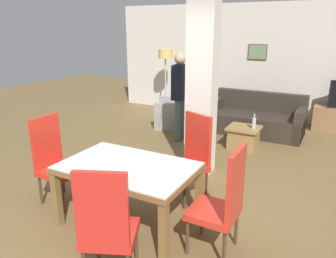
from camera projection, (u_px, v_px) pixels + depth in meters
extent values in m
plane|color=brown|center=(130.00, 222.00, 3.81)|extent=(18.00, 18.00, 0.00)
cube|color=silver|center=(253.00, 62.00, 7.79)|extent=(7.20, 0.06, 2.70)
cube|color=brown|center=(257.00, 52.00, 7.63)|extent=(0.44, 0.02, 0.36)
cube|color=gray|center=(257.00, 52.00, 7.62)|extent=(0.40, 0.01, 0.32)
cube|color=silver|center=(202.00, 85.00, 4.77)|extent=(0.41, 0.29, 2.70)
cube|color=brown|center=(102.00, 185.00, 3.23)|extent=(1.47, 0.06, 0.06)
cube|color=brown|center=(149.00, 155.00, 3.97)|extent=(1.47, 0.06, 0.06)
cube|color=brown|center=(79.00, 157.00, 3.92)|extent=(0.06, 0.82, 0.06)
cube|color=brown|center=(186.00, 182.00, 3.28)|extent=(0.06, 0.82, 0.06)
cube|color=silver|center=(128.00, 165.00, 3.59)|extent=(1.45, 0.92, 0.01)
cube|color=brown|center=(57.00, 199.00, 3.66)|extent=(0.08, 0.08, 0.65)
cube|color=brown|center=(164.00, 234.00, 3.05)|extent=(0.08, 0.08, 0.65)
cube|color=brown|center=(105.00, 171.00, 4.37)|extent=(0.08, 0.08, 0.65)
cube|color=brown|center=(199.00, 195.00, 3.76)|extent=(0.08, 0.08, 0.65)
cube|color=red|center=(110.00, 234.00, 2.89)|extent=(0.61, 0.61, 0.07)
cube|color=red|center=(102.00, 210.00, 2.59)|extent=(0.42, 0.22, 0.66)
cylinder|color=#4B3220|center=(97.00, 241.00, 3.16)|extent=(0.04, 0.04, 0.39)
cylinder|color=#4B3220|center=(136.00, 243.00, 3.13)|extent=(0.04, 0.04, 0.39)
cube|color=red|center=(186.00, 169.00, 4.21)|extent=(0.60, 0.60, 0.07)
cube|color=red|center=(198.00, 139.00, 4.23)|extent=(0.42, 0.21, 0.66)
cylinder|color=#4B3220|center=(185.00, 195.00, 4.03)|extent=(0.04, 0.04, 0.39)
cylinder|color=#4B3220|center=(165.00, 184.00, 4.30)|extent=(0.04, 0.04, 0.39)
cylinder|color=#4B3220|center=(206.00, 186.00, 4.26)|extent=(0.04, 0.04, 0.39)
cylinder|color=#4B3220|center=(186.00, 176.00, 4.54)|extent=(0.04, 0.04, 0.39)
cube|color=red|center=(213.00, 212.00, 3.22)|extent=(0.46, 0.46, 0.07)
cube|color=red|center=(236.00, 183.00, 3.02)|extent=(0.05, 0.44, 0.66)
cylinder|color=#4B3220|center=(187.00, 237.00, 3.22)|extent=(0.04, 0.04, 0.39)
cylinder|color=#4B3220|center=(202.00, 218.00, 3.54)|extent=(0.04, 0.04, 0.39)
cylinder|color=#4B3220|center=(224.00, 249.00, 3.05)|extent=(0.04, 0.04, 0.39)
cylinder|color=#4B3220|center=(236.00, 228.00, 3.37)|extent=(0.04, 0.04, 0.39)
cube|color=red|center=(61.00, 171.00, 4.14)|extent=(0.46, 0.46, 0.07)
cube|color=red|center=(46.00, 141.00, 4.13)|extent=(0.05, 0.44, 0.66)
cylinder|color=#4B3220|center=(84.00, 184.00, 4.29)|extent=(0.04, 0.04, 0.39)
cylinder|color=#4B3220|center=(63.00, 197.00, 3.97)|extent=(0.04, 0.04, 0.39)
cylinder|color=#4B3220|center=(63.00, 178.00, 4.46)|extent=(0.04, 0.04, 0.39)
cylinder|color=#4B3220|center=(41.00, 190.00, 4.14)|extent=(0.04, 0.04, 0.39)
cube|color=#322922|center=(255.00, 124.00, 6.92)|extent=(1.92, 0.93, 0.42)
cube|color=#322922|center=(261.00, 101.00, 7.11)|extent=(1.92, 0.18, 0.41)
cube|color=#322922|center=(300.00, 124.00, 6.49)|extent=(0.16, 0.93, 0.65)
cube|color=#322922|center=(216.00, 113.00, 7.28)|extent=(0.16, 0.93, 0.65)
cube|color=gray|center=(175.00, 117.00, 7.45)|extent=(1.11, 1.13, 0.40)
cube|color=gray|center=(190.00, 101.00, 7.30)|extent=(0.49, 0.89, 0.35)
cube|color=gray|center=(174.00, 117.00, 7.08)|extent=(0.84, 0.44, 0.59)
cube|color=gray|center=(177.00, 109.00, 7.77)|extent=(0.84, 0.44, 0.59)
cube|color=olive|center=(244.00, 128.00, 6.00)|extent=(0.58, 0.53, 0.04)
cube|color=olive|center=(243.00, 139.00, 6.06)|extent=(0.50, 0.45, 0.37)
cylinder|color=#B2B7BC|center=(254.00, 124.00, 5.87)|extent=(0.07, 0.07, 0.19)
cylinder|color=#B2B7BC|center=(254.00, 116.00, 5.83)|extent=(0.03, 0.03, 0.07)
cylinder|color=#B7B7BC|center=(255.00, 114.00, 5.82)|extent=(0.03, 0.03, 0.01)
cylinder|color=#B7B7BC|center=(166.00, 113.00, 8.54)|extent=(0.32, 0.32, 0.02)
cylinder|color=#B7B7BC|center=(165.00, 86.00, 8.33)|extent=(0.04, 0.04, 1.40)
cylinder|color=#E5BC66|center=(165.00, 54.00, 8.08)|extent=(0.36, 0.36, 0.22)
cylinder|color=#415257|center=(181.00, 119.00, 6.52)|extent=(0.13, 0.13, 0.83)
cylinder|color=#415257|center=(178.00, 121.00, 6.37)|extent=(0.13, 0.13, 0.83)
cube|color=black|center=(180.00, 82.00, 6.22)|extent=(0.26, 0.40, 0.66)
sphere|color=tan|center=(180.00, 58.00, 6.09)|extent=(0.23, 0.23, 0.23)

